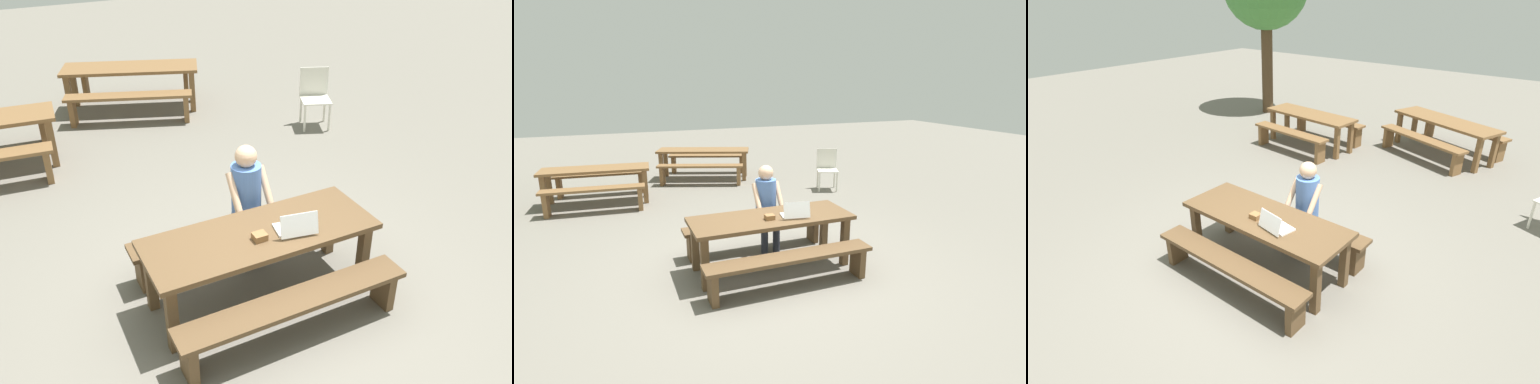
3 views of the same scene
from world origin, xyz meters
The scene contains 13 objects.
ground_plane centered at (0.00, 0.00, 0.00)m, with size 30.00×30.00×0.00m, color slate.
picnic_table_front centered at (0.00, 0.00, 0.60)m, with size 2.07×0.76×0.70m.
bench_near centered at (0.00, -0.61, 0.33)m, with size 2.06×0.30×0.42m.
bench_far centered at (0.00, 0.61, 0.33)m, with size 2.06×0.30×0.42m.
laptop centered at (0.28, -0.14, 0.76)m, with size 0.38×0.32×0.22m.
small_pouch centered at (-0.06, -0.10, 0.73)m, with size 0.12×0.10×0.06m.
person_seated centered at (0.17, 0.58, 0.72)m, with size 0.40×0.40×1.23m.
picnic_table_mid centered at (-2.13, 3.89, 0.60)m, with size 2.05×0.83×0.72m.
bench_mid_south centered at (-2.19, 3.26, 0.36)m, with size 1.82×0.45×0.48m.
bench_mid_north centered at (-2.08, 4.52, 0.36)m, with size 1.82×0.45×0.48m.
picnic_table_rear centered at (0.29, 5.19, 0.62)m, with size 2.28×1.40×0.73m.
bench_rear_south centered at (0.07, 4.59, 0.36)m, with size 1.95×0.96×0.47m.
bench_rear_north centered at (0.52, 5.79, 0.36)m, with size 1.95×0.96×0.47m.
Camera 3 is at (2.77, -3.07, 3.08)m, focal length 28.56 mm.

